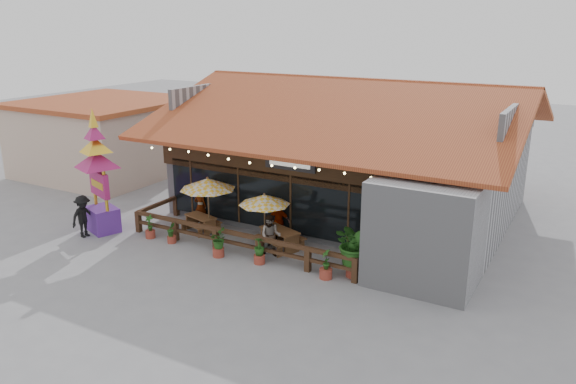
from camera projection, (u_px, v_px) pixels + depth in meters
The scene contains 19 objects.
ground at pixel (278, 258), 20.99m from camera, with size 100.00×100.00×0.00m, color gray.
restaurant_building at pixel (356, 164), 25.74m from camera, with size 15.50×14.73×6.09m.
patio_railing at pixel (224, 234), 21.65m from camera, with size 10.00×2.60×0.92m.
neighbor_building at pixel (107, 136), 32.42m from camera, with size 8.40×8.40×4.22m.
umbrella_left at pixel (208, 184), 22.83m from camera, with size 2.47×2.47×2.45m.
umbrella_right at pixel (264, 200), 21.66m from camera, with size 2.31×2.31×2.15m.
picnic_table_left at pixel (201, 221), 23.58m from camera, with size 1.65×1.51×0.67m.
picnic_table_right at pixel (280, 236), 21.75m from camera, with size 2.00×1.87×0.78m.
thai_sign_tower at pixel (97, 163), 22.89m from camera, with size 2.66×2.66×5.58m.
tropical_plant at pixel (355, 244), 19.14m from camera, with size 1.91×1.97×2.09m.
diner_a at pixel (200, 206), 24.53m from camera, with size 0.55×0.36×1.50m, color #372311.
diner_b at pixel (271, 236), 20.93m from camera, with size 0.79×0.62×1.63m, color #372311.
diner_c at pixel (279, 221), 22.62m from camera, with size 0.90×0.38×1.54m, color #372311.
pedestrian at pixel (83, 216), 22.83m from camera, with size 1.14×0.65×1.76m, color black.
planter_a at pixel (150, 228), 22.84m from camera, with size 0.40×0.40×0.97m.
planter_b at pixel (171, 234), 22.32m from camera, with size 0.38×0.41×0.87m.
planter_c at pixel (218, 242), 20.96m from camera, with size 0.85×0.86×1.07m.
planter_d at pixel (259, 251), 20.39m from camera, with size 0.47×0.47×1.02m.
planter_e at pixel (326, 266), 19.20m from camera, with size 0.44×0.46×1.08m.
Camera 1 is at (9.82, -16.70, 8.47)m, focal length 35.00 mm.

